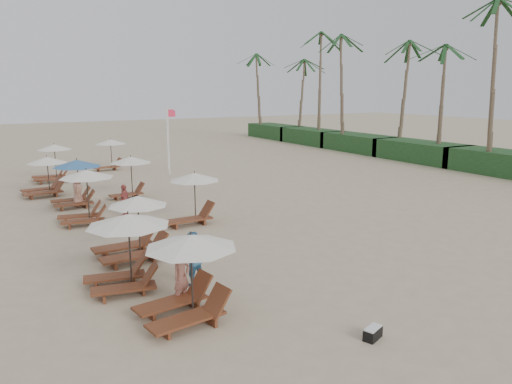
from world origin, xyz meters
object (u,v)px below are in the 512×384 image
lounger_station_0 (183,277)px  beachgoer_far_b (78,191)px  lounger_station_3 (83,195)px  lounger_station_4 (74,182)px  lounger_station_5 (43,177)px  beachgoer_near (181,277)px  lounger_station_2 (131,232)px  beachgoer_mid_a (192,258)px  inland_station_2 (109,151)px  inland_station_1 (129,171)px  duffel_bag (373,333)px  beachgoer_far_a (125,200)px  lounger_station_1 (123,248)px  inland_station_0 (191,195)px  lounger_station_6 (51,165)px  flag_pole_near (169,138)px

lounger_station_0 → beachgoer_far_b: bearing=90.1°
lounger_station_3 → lounger_station_4: bearing=86.3°
lounger_station_0 → lounger_station_5: bearing=93.7°
lounger_station_4 → beachgoer_near: lounger_station_4 is taller
lounger_station_2 → beachgoer_mid_a: 3.39m
inland_station_2 → beachgoer_mid_a: inland_station_2 is taller
inland_station_2 → lounger_station_2: bearing=-101.5°
beachgoer_far_b → lounger_station_2: bearing=-167.1°
inland_station_1 → duffel_bag: bearing=-88.0°
lounger_station_5 → beachgoer_far_a: 7.30m
lounger_station_1 → lounger_station_3: (0.43, 8.16, 0.02)m
inland_station_0 → lounger_station_5: bearing=116.9°
beachgoer_far_a → lounger_station_0: bearing=30.0°
beachgoer_near → beachgoer_mid_a: bearing=33.3°
lounger_station_2 → beachgoer_far_a: (1.38, 5.93, -0.21)m
lounger_station_4 → lounger_station_6: 7.87m
lounger_station_4 → inland_station_0: lounger_station_4 is taller
lounger_station_6 → duffel_bag: size_ratio=4.42×
lounger_station_1 → inland_station_2: (4.95, 22.43, 0.14)m
lounger_station_2 → flag_pole_near: (7.23, 15.91, 1.57)m
inland_station_1 → inland_station_2: same height
inland_station_1 → beachgoer_mid_a: 13.26m
lounger_station_6 → lounger_station_4: bearing=-89.7°
lounger_station_4 → beachgoer_near: (0.43, -13.53, -0.47)m
lounger_station_1 → lounger_station_5: bearing=91.4°
lounger_station_6 → inland_station_1: size_ratio=1.03×
lounger_station_3 → flag_pole_near: bearing=53.2°
inland_station_2 → beachgoer_far_b: inland_station_2 is taller
lounger_station_3 → inland_station_0: 4.74m
beachgoer_far_b → duffel_bag: size_ratio=2.78×
lounger_station_1 → lounger_station_3: lounger_station_3 is taller
beachgoer_far_a → beachgoer_far_b: (-1.54, 3.07, 0.07)m
lounger_station_1 → lounger_station_3: bearing=87.0°
beachgoer_near → beachgoer_mid_a: size_ratio=0.94×
lounger_station_2 → inland_station_2: bearing=78.5°
beachgoer_near → inland_station_2: bearing=58.6°
inland_station_1 → beachgoer_mid_a: bearing=-97.8°
lounger_station_0 → lounger_station_5: lounger_station_0 is taller
lounger_station_1 → beachgoer_far_a: 8.83m
lounger_station_5 → inland_station_1: (4.01, -2.86, 0.45)m
lounger_station_1 → lounger_station_2: lounger_station_1 is taller
lounger_station_1 → beachgoer_far_b: (0.76, 11.58, -0.44)m
inland_station_0 → flag_pole_near: 13.33m
lounger_station_0 → flag_pole_near: bearing=70.9°
lounger_station_5 → inland_station_0: (4.86, -9.58, 0.29)m
lounger_station_6 → inland_station_2: 5.19m
lounger_station_0 → beachgoer_far_b: lounger_station_0 is taller
lounger_station_0 → lounger_station_1: size_ratio=1.03×
lounger_station_0 → lounger_station_3: lounger_station_3 is taller
inland_station_1 → inland_station_2: size_ratio=0.96×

